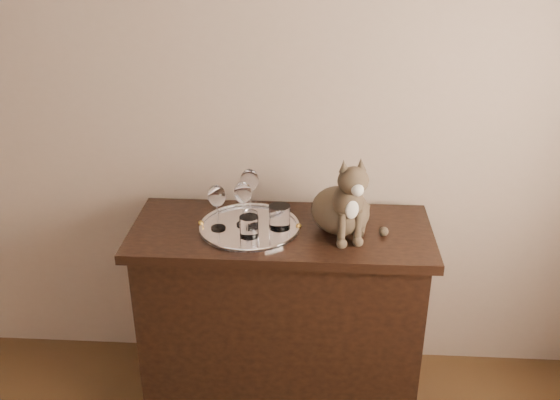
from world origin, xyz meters
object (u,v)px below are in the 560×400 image
(sideboard, at_px, (281,316))
(tumbler_c, at_px, (279,217))
(tumbler_b, at_px, (249,227))
(wine_glass_d, at_px, (243,204))
(tray, at_px, (250,228))
(cat, at_px, (341,190))
(wine_glass_c, at_px, (217,207))
(wine_glass_b, at_px, (250,192))

(sideboard, bearing_deg, tumbler_c, -133.84)
(tumbler_b, bearing_deg, sideboard, 35.26)
(wine_glass_d, bearing_deg, tumbler_c, -6.26)
(tray, height_order, cat, cat)
(wine_glass_c, distance_m, tumbler_b, 0.15)
(sideboard, distance_m, wine_glass_c, 0.58)
(wine_glass_b, distance_m, cat, 0.39)
(tray, bearing_deg, wine_glass_b, 94.90)
(sideboard, bearing_deg, wine_glass_d, 176.53)
(sideboard, bearing_deg, tumbler_b, -144.74)
(wine_glass_b, bearing_deg, tumbler_b, -85.03)
(tray, bearing_deg, cat, 2.40)
(tumbler_c, bearing_deg, wine_glass_d, 173.74)
(tumbler_b, bearing_deg, wine_glass_c, 156.19)
(tumbler_b, bearing_deg, cat, 14.32)
(tumbler_c, bearing_deg, wine_glass_c, -175.23)
(wine_glass_d, bearing_deg, cat, -0.56)
(wine_glass_d, distance_m, cat, 0.39)
(cat, bearing_deg, tumbler_b, 178.59)
(tumbler_c, xyz_separation_m, cat, (0.24, 0.01, 0.12))
(wine_glass_d, height_order, tumbler_c, wine_glass_d)
(tray, bearing_deg, wine_glass_d, 144.17)
(sideboard, height_order, wine_glass_b, wine_glass_b)
(sideboard, relative_size, wine_glass_c, 6.43)
(wine_glass_c, distance_m, cat, 0.49)
(wine_glass_c, xyz_separation_m, wine_glass_d, (0.10, 0.04, -0.00))
(wine_glass_b, xyz_separation_m, tumbler_b, (0.02, -0.19, -0.06))
(wine_glass_b, xyz_separation_m, cat, (0.37, -0.10, 0.07))
(wine_glass_d, distance_m, tumbler_c, 0.15)
(wine_glass_c, relative_size, cat, 0.54)
(sideboard, xyz_separation_m, tumbler_c, (-0.01, -0.01, 0.48))
(wine_glass_b, relative_size, wine_glass_d, 1.07)
(wine_glass_c, bearing_deg, wine_glass_d, 20.43)
(wine_glass_b, bearing_deg, tray, -85.10)
(sideboard, distance_m, tumbler_b, 0.50)
(tumbler_b, height_order, tumbler_c, tumbler_c)
(wine_glass_c, distance_m, tumbler_c, 0.25)
(sideboard, relative_size, tray, 3.00)
(tray, distance_m, wine_glass_b, 0.16)
(sideboard, xyz_separation_m, wine_glass_d, (-0.15, 0.01, 0.53))
(sideboard, distance_m, tumbler_c, 0.48)
(wine_glass_b, bearing_deg, sideboard, -38.75)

